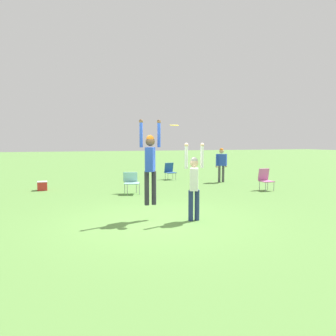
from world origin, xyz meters
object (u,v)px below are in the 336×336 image
Objects in this scene: camping_chair_0 at (265,178)px; camping_chair_1 at (131,181)px; person_jumping at (150,160)px; person_spectator_near at (221,162)px; person_defending at (194,180)px; camping_chair_2 at (170,170)px; cooler_box at (42,186)px; frisbee at (174,125)px.

camping_chair_0 reaches higher than camping_chair_1.
person_jumping is 4.36m from camping_chair_1.
person_defending is at bearing -86.13° from person_spectator_near.
person_spectator_near is at bearing -15.39° from person_jumping.
camping_chair_2 is at bearing -62.50° from camping_chair_0.
cooler_box is (-8.17, 0.10, -0.82)m from person_spectator_near.
person_spectator_near is at bearing -80.60° from camping_chair_0.
person_spectator_near is (4.86, 6.31, -1.39)m from frisbee.
camping_chair_0 is (4.85, 3.72, -0.53)m from person_defending.
person_jumping reaches higher than camping_chair_2.
frisbee is 8.97m from camping_chair_2.
person_spectator_near is (4.46, 6.66, -0.02)m from person_defending.
camping_chair_0 is (5.25, 3.38, -1.90)m from frisbee.
camping_chair_1 is 0.94× the size of camping_chair_2.
person_jumping is at bearing 166.66° from frisbee.
camping_chair_0 is (5.85, 3.24, -1.03)m from person_jumping.
person_defending is 2.24× the size of camping_chair_2.
person_defending reaches higher than camping_chair_2.
camping_chair_2 is at bearing 172.81° from person_spectator_near.
camping_chair_0 is 1.08× the size of camping_chair_1.
camping_chair_2 is at bearing 16.65° from cooler_box.
camping_chair_1 is 4.93m from camping_chair_2.
person_defending is 8.51× the size of frisbee.
person_defending is at bearing 63.86° from camping_chair_2.
frisbee is 6.53m from camping_chair_0.
person_jumping is 8.25m from person_spectator_near.
camping_chair_2 reaches higher than cooler_box.
frisbee is at bearing -77.28° from person_jumping.
person_jumping is 5.64× the size of cooler_box.
frisbee is at bearing -89.90° from person_spectator_near.
camping_chair_2 is at bearing -170.07° from person_defending.
cooler_box is at bearing 6.64° from camping_chair_2.
person_defending is at bearing -61.25° from cooler_box.
person_jumping is 1.29× the size of person_spectator_near.
person_spectator_near is (1.97, -1.96, 0.52)m from camping_chair_2.
camping_chair_0 is at bearing 105.74° from camping_chair_2.
camping_chair_1 reaches higher than cooler_box.
person_jumping reaches higher than camping_chair_1.
person_jumping is at bearing 30.70° from camping_chair_0.
person_defending reaches higher than camping_chair_1.
camping_chair_1 is at bearing 42.71° from camping_chair_2.
cooler_box is at bearing -125.19° from person_defending.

